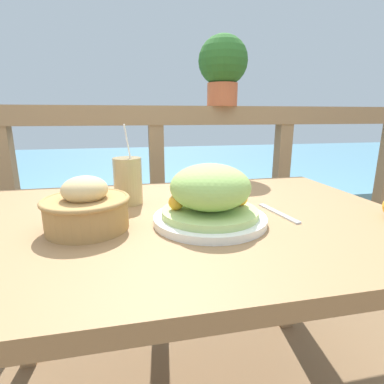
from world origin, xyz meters
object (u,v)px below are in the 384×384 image
drink_glass (128,181)px  potted_plant (223,66)px  bread_basket (86,208)px  salad_plate (210,198)px

drink_glass → potted_plant: size_ratio=0.76×
bread_basket → drink_glass: bearing=64.0°
bread_basket → potted_plant: size_ratio=0.64×
salad_plate → potted_plant: size_ratio=0.90×
bread_basket → potted_plant: (0.58, 0.75, 0.45)m
potted_plant → salad_plate: bearing=-109.1°
salad_plate → potted_plant: 0.92m
salad_plate → drink_glass: (-0.21, 0.23, 0.01)m
bread_basket → salad_plate: bearing=-3.4°
salad_plate → potted_plant: potted_plant is taller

